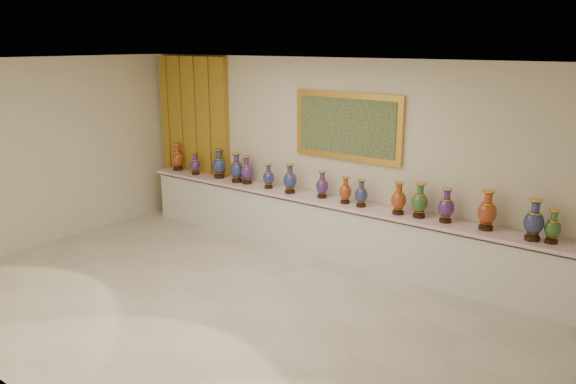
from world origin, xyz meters
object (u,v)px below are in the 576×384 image
object	(u,v)px
counter	(328,228)
vase_1	(195,165)
vase_2	(219,165)
vase_0	(177,158)

from	to	relation	value
counter	vase_1	size ratio (longest dim) A/B	18.42
vase_2	counter	bearing A→B (deg)	-0.28
vase_0	vase_1	bearing A→B (deg)	-6.31
counter	vase_0	world-z (taller)	vase_0
vase_0	vase_1	world-z (taller)	vase_0
vase_0	counter	bearing A→B (deg)	-0.01
vase_1	counter	bearing A→B (deg)	1.17
vase_1	vase_2	world-z (taller)	vase_2
counter	vase_0	bearing A→B (deg)	179.99
counter	vase_1	world-z (taller)	vase_1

